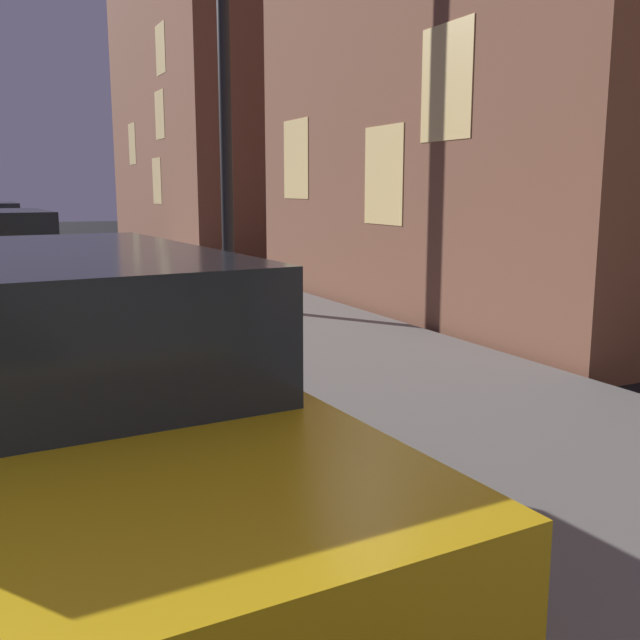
{
  "coord_description": "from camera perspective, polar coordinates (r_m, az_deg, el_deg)",
  "views": [
    {
      "loc": [
        2.61,
        -0.27,
        1.71
      ],
      "look_at": [
        4.18,
        2.94,
        1.06
      ],
      "focal_mm": 40.62,
      "sensor_mm": 36.0,
      "label": 1
    }
  ],
  "objects": [
    {
      "name": "car_yellow_cab",
      "position": [
        3.64,
        -21.37,
        -6.2
      ],
      "size": [
        2.24,
        4.62,
        1.43
      ],
      "color": "gold",
      "rests_on": "ground"
    },
    {
      "name": "street_lamp",
      "position": [
        9.87,
        -7.64,
        22.73
      ],
      "size": [
        0.44,
        0.44,
        5.6
      ],
      "color": "black",
      "rests_on": "sidewalk"
    },
    {
      "name": "building_far",
      "position": [
        22.55,
        -5.76,
        23.72
      ],
      "size": [
        6.08,
        9.55,
        13.93
      ],
      "color": "brown",
      "rests_on": "ground"
    }
  ]
}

